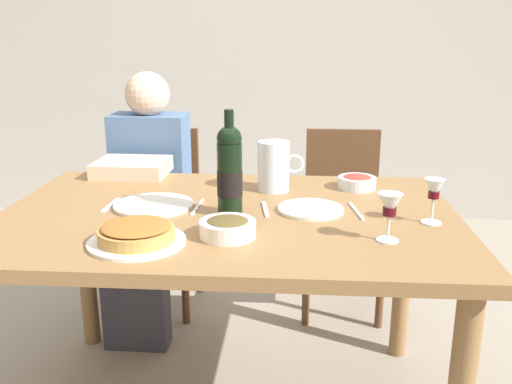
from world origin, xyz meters
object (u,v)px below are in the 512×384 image
water_pitcher (274,169)px  salad_bowl (357,181)px  dining_table (228,238)px  olive_bowl (228,227)px  diner_left (146,196)px  dinner_plate_left_setting (311,209)px  chair_right (342,209)px  wine_glass_right_diner (390,207)px  dinner_plate_right_setting (154,205)px  chair_left (160,206)px  wine_bottle (230,171)px  wine_glass_left_diner (434,192)px  baked_tart (136,234)px

water_pitcher → salad_bowl: (0.31, 0.05, -0.05)m
dining_table → olive_bowl: 0.26m
dining_table → diner_left: size_ratio=1.29×
dinner_plate_left_setting → chair_right: chair_right is taller
water_pitcher → wine_glass_right_diner: size_ratio=1.32×
dinner_plate_left_setting → dinner_plate_right_setting: (-0.53, 0.01, 0.00)m
salad_bowl → dinner_plate_right_setting: bearing=-158.2°
salad_bowl → dinner_plate_left_setting: bearing=-121.8°
dinner_plate_left_setting → chair_left: (-0.72, 0.83, -0.27)m
wine_bottle → salad_bowl: bearing=38.1°
salad_bowl → chair_right: 0.64m
wine_glass_right_diner → salad_bowl: bearing=93.4°
wine_glass_left_diner → dinner_plate_right_setting: (-0.90, 0.10, -0.09)m
chair_left → chair_right: bearing=-177.5°
dinner_plate_left_setting → chair_right: 0.92m
olive_bowl → wine_glass_right_diner: (0.46, 0.00, 0.07)m
salad_bowl → diner_left: bearing=161.2°
wine_bottle → dinner_plate_right_setting: size_ratio=1.27×
dinner_plate_left_setting → chair_left: bearing=130.9°
water_pitcher → olive_bowl: 0.51m
dinner_plate_left_setting → chair_right: bearing=78.3°
dining_table → diner_left: 0.78m
water_pitcher → baked_tart: size_ratio=0.67×
diner_left → wine_glass_left_diner: bearing=148.7°
dining_table → wine_glass_left_diner: 0.67m
diner_left → chair_right: diner_left is taller
wine_glass_left_diner → diner_left: bearing=147.7°
baked_tart → dinner_plate_right_setting: 0.34m
olive_bowl → chair_right: 1.23m
baked_tart → chair_right: 1.39m
wine_glass_left_diner → wine_glass_right_diner: size_ratio=1.01×
olive_bowl → water_pitcher: bearing=77.4°
dining_table → olive_bowl: bearing=-83.0°
salad_bowl → chair_right: bearing=90.1°
dining_table → baked_tart: 0.39m
dinner_plate_right_setting → chair_left: bearing=103.0°
baked_tart → wine_glass_left_diner: 0.90m
salad_bowl → chair_right: chair_right is taller
dining_table → olive_bowl: (0.03, -0.23, 0.12)m
diner_left → chair_right: (0.90, 0.26, -0.12)m
baked_tart → wine_glass_left_diner: wine_glass_left_diner is taller
dining_table → baked_tart: baked_tart is taller
dining_table → wine_glass_left_diner: (0.64, -0.06, 0.19)m
baked_tart → wine_glass_right_diner: 0.71m
dinner_plate_right_setting → chair_left: (-0.19, 0.83, -0.27)m
wine_bottle → baked_tart: size_ratio=1.24×
wine_bottle → water_pitcher: (0.13, 0.30, -0.06)m
baked_tart → chair_left: bearing=101.1°
wine_bottle → olive_bowl: 0.23m
water_pitcher → baked_tart: bearing=-122.1°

